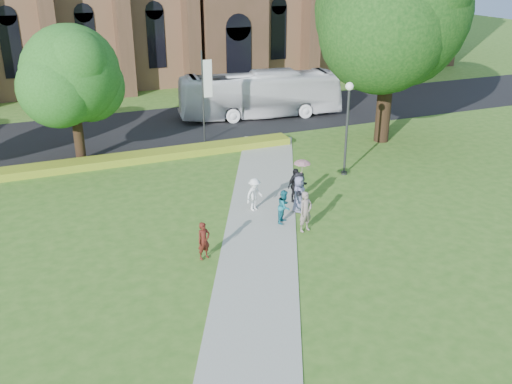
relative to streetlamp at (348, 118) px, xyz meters
name	(u,v)px	position (x,y,z in m)	size (l,w,h in m)	color
ground	(269,249)	(-7.50, -6.50, -3.30)	(160.00, 160.00, 0.00)	#38691F
road	(158,127)	(-7.50, 13.50, -3.29)	(160.00, 10.00, 0.02)	black
footpath	(260,238)	(-7.50, -5.50, -3.28)	(3.20, 30.00, 0.04)	#B2B2A8
flower_hedge	(152,156)	(-9.50, 6.70, -3.07)	(18.00, 1.40, 0.45)	gold
streetlamp	(348,118)	(0.00, 0.00, 0.00)	(0.44, 0.44, 5.24)	#38383D
large_tree	(392,10)	(5.50, 4.50, 5.07)	(9.60, 9.60, 13.20)	#332114
street_tree_1	(71,74)	(-13.50, 8.00, 1.93)	(5.60, 5.60, 8.05)	#332114
banner_pole_0	(205,92)	(-5.39, 8.70, 0.09)	(0.70, 0.10, 6.00)	#38383D
tour_coach	(260,95)	(0.38, 13.20, -1.57)	(2.87, 12.27, 3.42)	silver
pedestrian_0	(204,241)	(-10.30, -6.29, -2.46)	(0.58, 0.38, 1.60)	#4D1811
pedestrian_1	(284,206)	(-5.85, -4.46, -2.46)	(0.77, 0.60, 1.59)	#1A7286
pedestrian_2	(254,194)	(-6.59, -2.67, -2.44)	(1.05, 0.61, 1.63)	white
pedestrian_3	(295,185)	(-4.35, -2.49, -2.37)	(1.03, 0.43, 1.76)	black
pedestrian_4	(299,194)	(-4.68, -3.59, -2.37)	(0.87, 0.57, 1.78)	slate
pedestrian_5	(299,190)	(-4.52, -3.29, -2.31)	(1.76, 0.56, 1.89)	#292A31
pedestrian_6	(306,212)	(-5.35, -5.62, -2.32)	(0.69, 0.45, 1.88)	gray
parasol	(302,169)	(-4.50, -3.49, -1.13)	(0.79, 0.79, 0.69)	#E8A4AE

